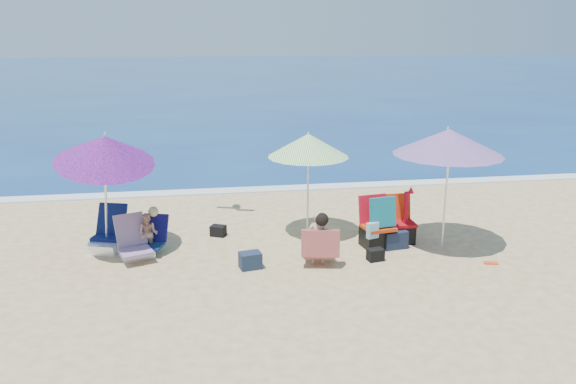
{
  "coord_description": "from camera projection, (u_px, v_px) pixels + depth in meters",
  "views": [
    {
      "loc": [
        -1.84,
        -8.84,
        3.93
      ],
      "look_at": [
        -0.3,
        1.0,
        1.1
      ],
      "focal_mm": 35.45,
      "sensor_mm": 36.0,
      "label": 1
    }
  ],
  "objects": [
    {
      "name": "bag_tan",
      "position": [
        322.0,
        245.0,
        10.52
      ],
      "size": [
        0.3,
        0.23,
        0.23
      ],
      "color": "tan",
      "rests_on": "ground"
    },
    {
      "name": "umbrella_striped",
      "position": [
        308.0,
        145.0,
        10.85
      ],
      "size": [
        1.59,
        1.59,
        2.08
      ],
      "color": "silver",
      "rests_on": "ground"
    },
    {
      "name": "bag_black_a",
      "position": [
        218.0,
        231.0,
        11.28
      ],
      "size": [
        0.35,
        0.31,
        0.21
      ],
      "color": "black",
      "rests_on": "ground"
    },
    {
      "name": "person_center",
      "position": [
        319.0,
        240.0,
        9.78
      ],
      "size": [
        0.68,
        0.64,
        0.96
      ],
      "color": "tan",
      "rests_on": "ground"
    },
    {
      "name": "camp_chair_left",
      "position": [
        399.0,
        228.0,
        10.94
      ],
      "size": [
        0.52,
        0.54,
        0.9
      ],
      "color": "#9D0B11",
      "rests_on": "ground"
    },
    {
      "name": "ground",
      "position": [
        314.0,
        269.0,
        9.75
      ],
      "size": [
        120.0,
        120.0,
        0.0
      ],
      "color": "#D8BC84",
      "rests_on": "ground"
    },
    {
      "name": "bag_navy_a",
      "position": [
        250.0,
        260.0,
        9.73
      ],
      "size": [
        0.41,
        0.33,
        0.28
      ],
      "color": "#1A2639",
      "rests_on": "ground"
    },
    {
      "name": "person_left",
      "position": [
        149.0,
        233.0,
        10.32
      ],
      "size": [
        0.64,
        0.73,
        0.86
      ],
      "color": "tan",
      "rests_on": "ground"
    },
    {
      "name": "sea",
      "position": [
        218.0,
        76.0,
        52.53
      ],
      "size": [
        120.0,
        80.0,
        0.12
      ],
      "color": "navy",
      "rests_on": "ground"
    },
    {
      "name": "chair_rainbow",
      "position": [
        135.0,
        246.0,
        10.19
      ],
      "size": [
        0.75,
        0.94,
        0.76
      ],
      "color": "#D64B56",
      "rests_on": "ground"
    },
    {
      "name": "bag_black_b",
      "position": [
        375.0,
        255.0,
        10.06
      ],
      "size": [
        0.31,
        0.24,
        0.22
      ],
      "color": "black",
      "rests_on": "ground"
    },
    {
      "name": "camp_chair_right",
      "position": [
        377.0,
        229.0,
        10.61
      ],
      "size": [
        0.63,
        0.69,
        1.02
      ],
      "color": "#B7310D",
      "rests_on": "ground"
    },
    {
      "name": "furled_umbrella",
      "position": [
        406.0,
        212.0,
        10.74
      ],
      "size": [
        0.19,
        0.14,
        1.13
      ],
      "color": "#AC0C1D",
      "rests_on": "ground"
    },
    {
      "name": "chair_navy",
      "position": [
        107.0,
        238.0,
        10.61
      ],
      "size": [
        0.76,
        0.94,
        0.78
      ],
      "color": "#0D194D",
      "rests_on": "ground"
    },
    {
      "name": "umbrella_blue",
      "position": [
        105.0,
        150.0,
        9.86
      ],
      "size": [
        2.31,
        2.35,
        2.37
      ],
      "color": "white",
      "rests_on": "ground"
    },
    {
      "name": "foam",
      "position": [
        275.0,
        189.0,
        14.59
      ],
      "size": [
        120.0,
        0.5,
        0.04
      ],
      "color": "white",
      "rests_on": "ground"
    },
    {
      "name": "orange_item",
      "position": [
        491.0,
        263.0,
        9.94
      ],
      "size": [
        0.25,
        0.16,
        0.03
      ],
      "color": "#ED4C19",
      "rests_on": "ground"
    },
    {
      "name": "bag_navy_b",
      "position": [
        394.0,
        239.0,
        10.67
      ],
      "size": [
        0.49,
        0.4,
        0.34
      ],
      "color": "#171F33",
      "rests_on": "ground"
    },
    {
      "name": "umbrella_turquoise",
      "position": [
        448.0,
        142.0,
        10.22
      ],
      "size": [
        2.17,
        2.17,
        2.27
      ],
      "color": "white",
      "rests_on": "ground"
    }
  ]
}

